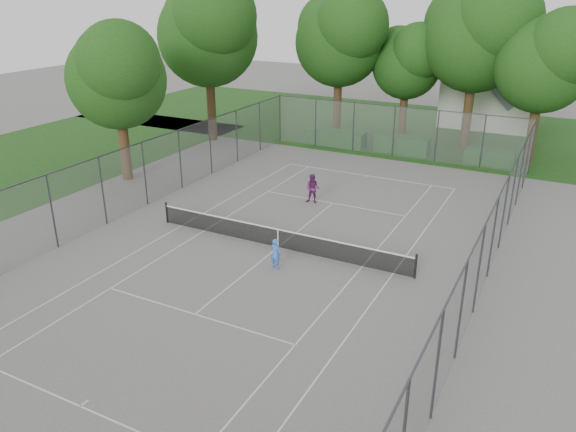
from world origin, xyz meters
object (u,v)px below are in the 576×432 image
at_px(house, 493,81).
at_px(girl_player, 276,254).
at_px(woman_player, 313,189).
at_px(tennis_net, 278,237).

bearing_deg(house, girl_player, -96.28).
bearing_deg(woman_player, tennis_net, -86.42).
xyz_separation_m(house, woman_player, (-5.41, -23.99, -2.91)).
distance_m(tennis_net, house, 30.42).
height_order(tennis_net, house, house).
xyz_separation_m(tennis_net, woman_player, (-1.04, 5.94, 0.31)).
relative_size(house, girl_player, 6.83).
bearing_deg(girl_player, tennis_net, -56.75).
bearing_deg(house, woman_player, -102.70).
xyz_separation_m(girl_player, woman_player, (-1.91, 7.77, 0.14)).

